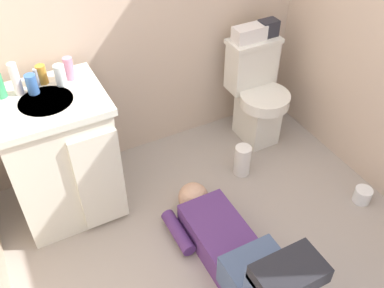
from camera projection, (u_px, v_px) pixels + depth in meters
ground_plane at (224, 252)px, 2.48m from camera, size 2.77×3.17×0.04m
toilet at (256, 94)px, 3.03m from camera, size 0.36×0.46×0.75m
vanity_cabinet at (61, 157)px, 2.45m from camera, size 0.60×0.53×0.82m
faucet at (37, 77)px, 2.25m from camera, size 0.02×0.02×0.10m
person_plumber at (238, 252)px, 2.24m from camera, size 0.39×1.06×0.52m
tissue_box at (249, 33)px, 2.79m from camera, size 0.22×0.11×0.10m
toiletry_bag at (268, 28)px, 2.84m from camera, size 0.12×0.09×0.11m
bottle_white at (16, 79)px, 2.17m from camera, size 0.05×0.05×0.18m
bottle_blue at (32, 84)px, 2.19m from camera, size 0.06×0.06×0.11m
bottle_amber at (42, 74)px, 2.27m from camera, size 0.05×0.05×0.11m
bottle_clear at (60, 75)px, 2.25m from camera, size 0.06×0.06×0.12m
bottle_pink at (69, 68)px, 2.29m from camera, size 0.05×0.05×0.13m
paper_towel_roll at (242, 160)px, 2.87m from camera, size 0.11×0.11×0.22m
toilet_paper_roll at (362, 195)px, 2.72m from camera, size 0.11×0.11×0.10m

